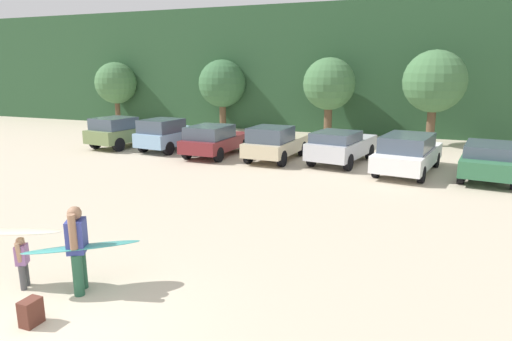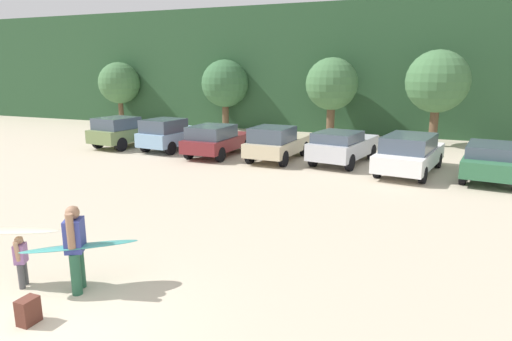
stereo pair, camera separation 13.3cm
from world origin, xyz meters
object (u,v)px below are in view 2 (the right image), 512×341
object	(u,v)px
parked_car_silver	(343,146)
parked_car_forest_green	(492,160)
parked_car_olive_green	(126,131)
surfboard_cream	(15,231)
parked_car_sky_blue	(171,134)
person_adult	(75,244)
person_child	(21,258)
backpack_dropped	(28,311)
parked_car_white	(410,153)
surfboard_teal	(80,246)
parked_car_maroon	(216,140)
parked_car_champagne	(276,143)

from	to	relation	value
parked_car_silver	parked_car_forest_green	bearing A→B (deg)	-87.73
parked_car_olive_green	surfboard_cream	bearing A→B (deg)	-141.22
surfboard_cream	parked_car_sky_blue	bearing A→B (deg)	-90.23
parked_car_olive_green	person_adult	distance (m)	16.66
parked_car_sky_blue	person_child	size ratio (longest dim) A/B	4.01
parked_car_olive_green	backpack_dropped	bearing A→B (deg)	-139.21
parked_car_white	person_adult	world-z (taller)	person_adult
parked_car_sky_blue	parked_car_forest_green	size ratio (longest dim) A/B	0.93
surfboard_teal	surfboard_cream	world-z (taller)	surfboard_cream
parked_car_maroon	parked_car_silver	bearing A→B (deg)	-83.17
parked_car_white	parked_car_maroon	bearing A→B (deg)	97.32
person_child	parked_car_white	bearing A→B (deg)	-145.28
parked_car_silver	person_child	bearing A→B (deg)	176.27
person_adult	parked_car_forest_green	bearing A→B (deg)	-151.98
parked_car_sky_blue	surfboard_cream	size ratio (longest dim) A/B	2.31
parked_car_maroon	parked_car_forest_green	xyz separation A→B (m)	(11.86, -0.25, -0.03)
parked_car_silver	parked_car_white	world-z (taller)	parked_car_white
parked_car_silver	parked_car_olive_green	bearing A→B (deg)	99.84
surfboard_teal	surfboard_cream	distance (m)	1.33
parked_car_silver	person_child	xyz separation A→B (m)	(-3.42, -13.90, -0.22)
parked_car_white	surfboard_teal	bearing A→B (deg)	167.10
parked_car_champagne	parked_car_forest_green	world-z (taller)	parked_car_champagne
parked_car_white	backpack_dropped	distance (m)	14.91
parked_car_maroon	backpack_dropped	world-z (taller)	parked_car_maroon
parked_car_maroon	surfboard_cream	size ratio (longest dim) A/B	2.31
person_child	parked_car_forest_green	bearing A→B (deg)	-154.86
parked_car_forest_green	person_adult	size ratio (longest dim) A/B	2.63
parked_car_silver	parked_car_white	xyz separation A→B (m)	(2.88, -0.84, 0.02)
parked_car_maroon	parked_car_silver	size ratio (longest dim) A/B	0.92
person_child	parked_car_maroon	bearing A→B (deg)	-108.59
person_child	surfboard_teal	bearing A→B (deg)	167.70
parked_car_olive_green	person_child	world-z (taller)	parked_car_olive_green
person_child	backpack_dropped	distance (m)	1.55
person_adult	surfboard_teal	distance (m)	0.12
parked_car_silver	parked_car_forest_green	xyz separation A→B (m)	(5.86, -0.80, -0.03)
parked_car_maroon	person_adult	distance (m)	13.59
parked_car_champagne	parked_car_white	distance (m)	5.85
parked_car_maroon	parked_car_olive_green	bearing A→B (deg)	85.54
parked_car_champagne	person_child	bearing A→B (deg)	-178.91
person_adult	surfboard_teal	size ratio (longest dim) A/B	0.83
parked_car_maroon	parked_car_champagne	bearing A→B (deg)	-86.54
parked_car_white	surfboard_teal	distance (m)	13.71
parked_car_olive_green	surfboard_cream	distance (m)	16.19
parked_car_sky_blue	person_child	bearing A→B (deg)	-152.01
parked_car_forest_green	surfboard_teal	world-z (taller)	parked_car_forest_green
backpack_dropped	parked_car_champagne	bearing A→B (deg)	92.88
parked_car_sky_blue	parked_car_silver	distance (m)	8.88
parked_car_sky_blue	parked_car_champagne	distance (m)	5.95
parked_car_champagne	surfboard_teal	bearing A→B (deg)	-173.91
parked_car_silver	parked_car_forest_green	world-z (taller)	parked_car_silver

